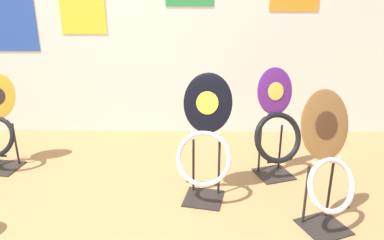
% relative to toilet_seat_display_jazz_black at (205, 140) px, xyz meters
% --- Properties ---
extents(wall_back, '(8.00, 0.07, 2.60)m').
position_rel_toilet_seat_display_jazz_black_xyz_m(wall_back, '(-0.62, 1.37, 0.83)').
color(wall_back, silver).
rests_on(wall_back, ground_plane).
extents(toilet_seat_display_jazz_black, '(0.43, 0.39, 0.94)m').
position_rel_toilet_seat_display_jazz_black_xyz_m(toilet_seat_display_jazz_black, '(0.00, 0.00, 0.00)').
color(toilet_seat_display_jazz_black, black).
rests_on(toilet_seat_display_jazz_black, ground_plane).
extents(toilet_seat_display_purple_note, '(0.46, 0.36, 0.90)m').
position_rel_toilet_seat_display_jazz_black_xyz_m(toilet_seat_display_purple_note, '(0.59, 0.36, -0.07)').
color(toilet_seat_display_purple_note, black).
rests_on(toilet_seat_display_purple_note, ground_plane).
extents(toilet_seat_display_woodgrain, '(0.45, 0.41, 0.92)m').
position_rel_toilet_seat_display_jazz_black_xyz_m(toilet_seat_display_woodgrain, '(0.77, -0.34, -0.03)').
color(toilet_seat_display_woodgrain, black).
rests_on(toilet_seat_display_woodgrain, ground_plane).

